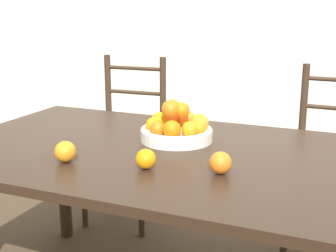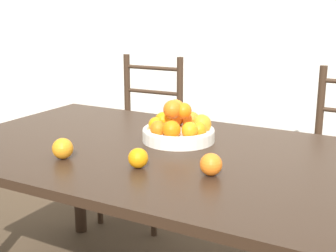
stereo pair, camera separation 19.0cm
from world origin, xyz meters
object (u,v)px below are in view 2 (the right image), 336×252
orange_loose_0 (63,148)px  orange_loose_2 (138,158)px  chair_left (143,143)px  orange_loose_1 (211,164)px  fruit_bowl (179,128)px

orange_loose_0 → orange_loose_2: 0.31m
chair_left → orange_loose_1: bearing=-51.0°
orange_loose_0 → fruit_bowl: bearing=57.8°
fruit_bowl → orange_loose_2: size_ratio=4.26×
orange_loose_0 → chair_left: 1.21m
orange_loose_2 → chair_left: chair_left is taller
orange_loose_2 → orange_loose_0: bearing=-170.7°
orange_loose_2 → chair_left: (-0.64, 1.06, -0.32)m
orange_loose_0 → orange_loose_2: (0.30, 0.05, -0.00)m
orange_loose_2 → chair_left: size_ratio=0.07×
fruit_bowl → orange_loose_0: bearing=-122.2°
orange_loose_0 → chair_left: size_ratio=0.08×
orange_loose_0 → chair_left: bearing=107.0°
fruit_bowl → orange_loose_2: fruit_bowl is taller
fruit_bowl → orange_loose_1: size_ratio=3.98×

